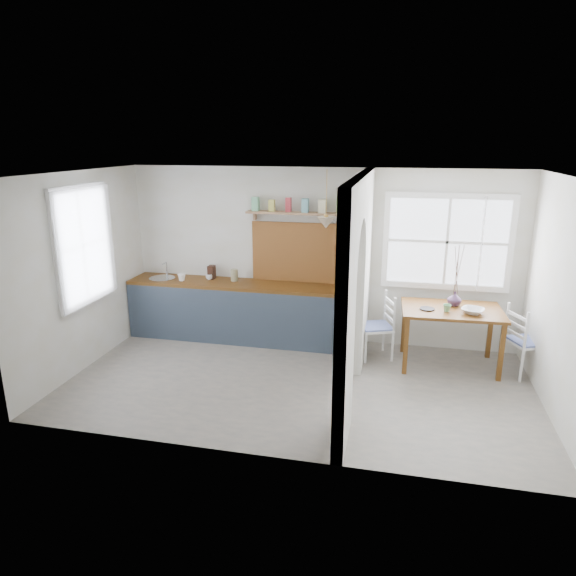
% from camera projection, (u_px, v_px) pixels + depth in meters
% --- Properties ---
extents(floor, '(5.80, 3.20, 0.01)m').
position_uv_depth(floor, '(298.00, 383.00, 6.51)').
color(floor, gray).
rests_on(floor, ground).
extents(ceiling, '(5.80, 3.20, 0.01)m').
position_uv_depth(ceiling, '(299.00, 174.00, 5.79)').
color(ceiling, silver).
rests_on(ceiling, walls).
extents(walls, '(5.81, 3.21, 2.60)m').
position_uv_depth(walls, '(298.00, 285.00, 6.15)').
color(walls, silver).
rests_on(walls, floor).
extents(partition, '(0.12, 3.20, 2.60)m').
position_uv_depth(partition, '(358.00, 275.00, 6.01)').
color(partition, silver).
rests_on(partition, floor).
extents(kitchen_window, '(0.10, 1.16, 1.50)m').
position_uv_depth(kitchen_window, '(82.00, 246.00, 6.65)').
color(kitchen_window, white).
rests_on(kitchen_window, walls).
extents(nook_window, '(1.76, 0.10, 1.30)m').
position_uv_depth(nook_window, '(447.00, 242.00, 7.15)').
color(nook_window, white).
rests_on(nook_window, walls).
extents(counter, '(3.50, 0.60, 0.90)m').
position_uv_depth(counter, '(243.00, 310.00, 7.86)').
color(counter, '#4C2712').
rests_on(counter, floor).
extents(sink, '(0.40, 0.40, 0.02)m').
position_uv_depth(sink, '(162.00, 279.00, 7.99)').
color(sink, '#B1B6BC').
rests_on(sink, counter).
extents(backsplash, '(1.65, 0.03, 0.90)m').
position_uv_depth(backsplash, '(306.00, 253.00, 7.65)').
color(backsplash, '#956127').
rests_on(backsplash, walls).
extents(shelf, '(1.75, 0.20, 0.21)m').
position_uv_depth(shelf, '(305.00, 210.00, 7.39)').
color(shelf, '#9E7A5C').
rests_on(shelf, walls).
extents(pendant_lamp, '(0.26, 0.26, 0.16)m').
position_uv_depth(pendant_lamp, '(326.00, 223.00, 7.03)').
color(pendant_lamp, beige).
rests_on(pendant_lamp, ceiling).
extents(utensil_rail, '(0.02, 0.50, 0.02)m').
position_uv_depth(utensil_rail, '(357.00, 259.00, 6.82)').
color(utensil_rail, '#B1B6BC').
rests_on(utensil_rail, partition).
extents(dining_table, '(1.33, 0.92, 0.81)m').
position_uv_depth(dining_table, '(450.00, 337.00, 6.92)').
color(dining_table, '#4C2712').
rests_on(dining_table, floor).
extents(chair_left, '(0.55, 0.55, 0.92)m').
position_uv_depth(chair_left, '(376.00, 326.00, 7.19)').
color(chair_left, white).
rests_on(chair_left, floor).
extents(chair_right, '(0.57, 0.57, 0.94)m').
position_uv_depth(chair_right, '(528.00, 341.00, 6.64)').
color(chair_right, white).
rests_on(chair_right, floor).
extents(kettle, '(0.28, 0.26, 0.27)m').
position_uv_depth(kettle, '(348.00, 280.00, 7.34)').
color(kettle, white).
rests_on(kettle, counter).
extents(mug_a, '(0.13, 0.13, 0.11)m').
position_uv_depth(mug_a, '(182.00, 277.00, 7.82)').
color(mug_a, white).
rests_on(mug_a, counter).
extents(mug_b, '(0.14, 0.14, 0.09)m').
position_uv_depth(mug_b, '(209.00, 277.00, 7.90)').
color(mug_b, white).
rests_on(mug_b, counter).
extents(knife_block, '(0.10, 0.13, 0.21)m').
position_uv_depth(knife_block, '(212.00, 272.00, 7.92)').
color(knife_block, black).
rests_on(knife_block, counter).
extents(jar, '(0.13, 0.13, 0.18)m').
position_uv_depth(jar, '(234.00, 275.00, 7.81)').
color(jar, gray).
rests_on(jar, counter).
extents(towel_magenta, '(0.02, 0.03, 0.57)m').
position_uv_depth(towel_magenta, '(352.00, 339.00, 7.22)').
color(towel_magenta, '#DD305F').
rests_on(towel_magenta, counter).
extents(towel_orange, '(0.02, 0.03, 0.51)m').
position_uv_depth(towel_orange, '(352.00, 341.00, 7.21)').
color(towel_orange, '#E65C0E').
rests_on(towel_orange, counter).
extents(bowl, '(0.36, 0.36, 0.07)m').
position_uv_depth(bowl, '(473.00, 311.00, 6.62)').
color(bowl, silver).
rests_on(bowl, dining_table).
extents(table_cup, '(0.13, 0.13, 0.10)m').
position_uv_depth(table_cup, '(447.00, 308.00, 6.69)').
color(table_cup, '#69A773').
rests_on(table_cup, dining_table).
extents(plate, '(0.23, 0.23, 0.02)m').
position_uv_depth(plate, '(427.00, 309.00, 6.78)').
color(plate, black).
rests_on(plate, dining_table).
extents(vase, '(0.21, 0.21, 0.20)m').
position_uv_depth(vase, '(454.00, 299.00, 6.91)').
color(vase, '#422A47').
rests_on(vase, dining_table).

